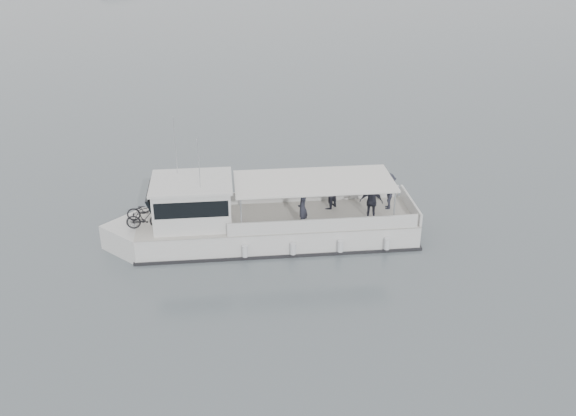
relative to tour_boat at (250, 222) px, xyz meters
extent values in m
plane|color=#50585E|center=(-1.67, -1.87, -0.98)|extent=(1400.00, 1400.00, 0.00)
cube|color=silver|center=(1.25, -0.03, -0.51)|extent=(12.58, 3.66, 1.35)
cube|color=silver|center=(-5.00, 0.13, -0.51)|extent=(3.39, 3.39, 1.35)
cube|color=beige|center=(1.25, -0.03, 0.16)|extent=(12.58, 3.66, 0.06)
cube|color=black|center=(1.25, -0.03, -0.93)|extent=(12.79, 3.79, 0.19)
cube|color=silver|center=(3.16, 1.52, 0.48)|extent=(8.33, 0.32, 0.62)
cube|color=silver|center=(3.08, -1.69, 0.48)|extent=(8.33, 0.32, 0.62)
cube|color=silver|center=(7.44, -0.19, 0.48)|extent=(0.19, 3.33, 0.62)
cube|color=silver|center=(-2.50, 0.06, 1.10)|extent=(3.40, 2.90, 1.87)
cube|color=black|center=(-4.12, 0.10, 1.26)|extent=(0.65, 2.62, 1.21)
cube|color=black|center=(-2.50, 0.06, 1.41)|extent=(3.20, 2.93, 0.73)
cube|color=silver|center=(-2.50, 0.06, 2.09)|extent=(3.62, 3.11, 0.10)
cube|color=silver|center=(2.91, -0.08, 1.88)|extent=(7.16, 3.31, 0.08)
cylinder|color=silver|center=(-0.46, -1.45, 1.02)|extent=(0.06, 0.06, 1.72)
cylinder|color=silver|center=(-0.38, 1.47, 1.02)|extent=(0.06, 0.06, 1.72)
cylinder|color=silver|center=(6.21, -1.62, 1.02)|extent=(0.06, 0.06, 1.72)
cylinder|color=silver|center=(6.28, 1.29, 1.02)|extent=(0.06, 0.06, 1.72)
cylinder|color=silver|center=(-3.10, 1.02, 3.44)|extent=(0.03, 0.03, 2.71)
cylinder|color=silver|center=(-2.10, -0.68, 3.24)|extent=(0.03, 0.03, 2.29)
cylinder|color=silver|center=(-0.36, -1.83, -0.46)|extent=(0.26, 0.26, 0.52)
cylinder|color=silver|center=(1.72, -1.88, -0.46)|extent=(0.26, 0.26, 0.52)
cylinder|color=silver|center=(3.80, -1.93, -0.46)|extent=(0.26, 0.26, 0.52)
cylinder|color=silver|center=(5.88, -1.99, -0.46)|extent=(0.26, 0.26, 0.52)
imported|color=black|center=(-4.57, 0.53, 0.63)|extent=(1.80, 0.67, 0.94)
imported|color=black|center=(-4.60, -0.30, 0.66)|extent=(1.66, 0.51, 0.99)
imported|color=#272834|center=(2.26, -1.00, 1.04)|extent=(0.59, 0.73, 1.75)
imported|color=#272834|center=(3.76, 0.63, 1.04)|extent=(1.07, 1.06, 1.75)
imported|color=#272834|center=(5.40, -0.77, 1.04)|extent=(1.10, 0.67, 1.75)
imported|color=#272834|center=(6.46, 0.25, 1.04)|extent=(0.85, 1.23, 1.75)
camera|label=1|loc=(-1.72, -25.94, 13.13)|focal=40.00mm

